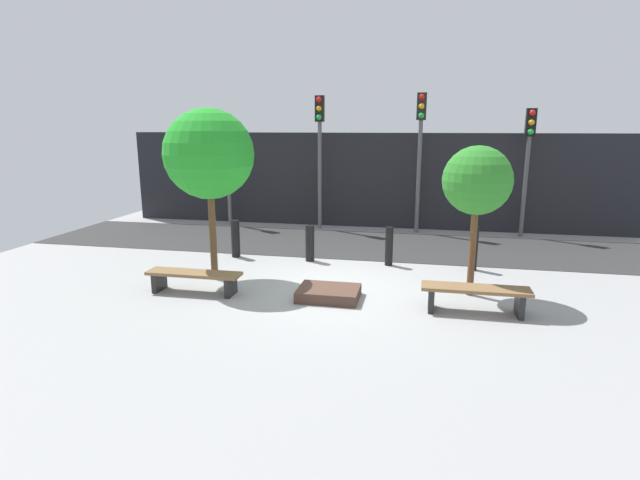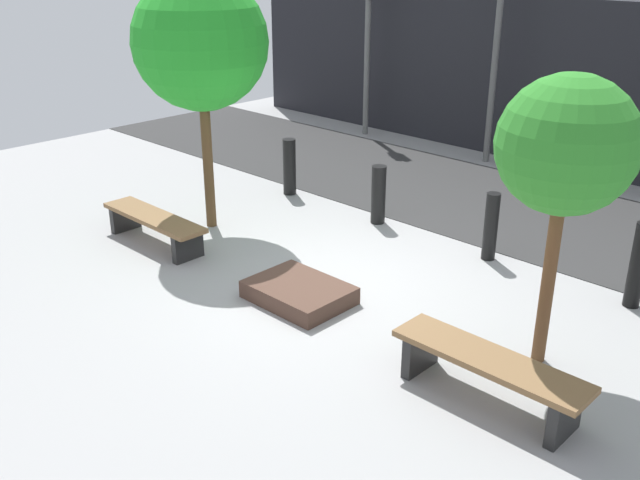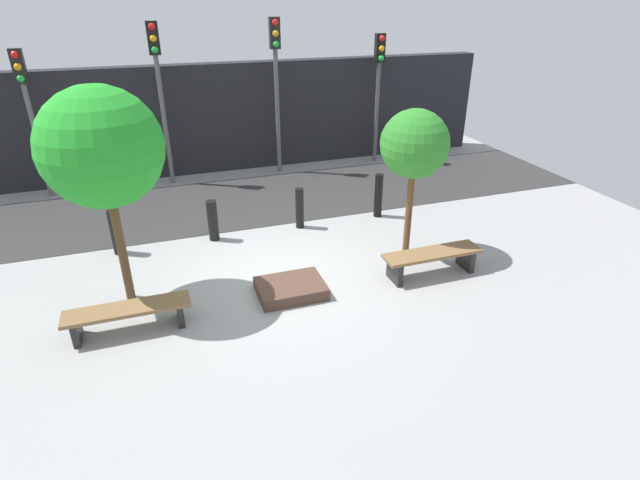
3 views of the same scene
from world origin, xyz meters
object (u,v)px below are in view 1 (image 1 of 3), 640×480
(tree_behind_left_bench, at_px, (209,154))
(traffic_light_mid_west, at_px, (320,139))
(bench_left, at_px, (194,278))
(tree_behind_right_bench, at_px, (477,181))
(traffic_light_east, at_px, (528,150))
(bench_right, at_px, (475,294))
(bollard_left, at_px, (310,243))
(planter_bed, at_px, (329,293))
(traffic_light_mid_east, at_px, (420,139))
(bollard_far_left, at_px, (236,239))
(bollard_right, at_px, (474,248))
(bollard_center, at_px, (389,246))
(traffic_light_west, at_px, (227,149))

(tree_behind_left_bench, xyz_separation_m, traffic_light_mid_west, (1.12, 5.72, 0.18))
(bench_left, xyz_separation_m, tree_behind_right_bench, (5.30, 0.98, 1.90))
(tree_behind_right_bench, bearing_deg, traffic_light_east, 71.41)
(bench_right, height_order, tree_behind_right_bench, tree_behind_right_bench)
(bench_right, height_order, bollard_left, bollard_left)
(bench_left, bearing_deg, planter_bed, 4.35)
(traffic_light_mid_east, bearing_deg, bollard_far_left, -138.22)
(bollard_right, bearing_deg, bollard_far_left, 180.00)
(bench_right, distance_m, planter_bed, 2.67)
(planter_bed, distance_m, bollard_center, 2.78)
(bench_left, xyz_separation_m, bollard_center, (3.60, 2.78, 0.15))
(tree_behind_left_bench, xyz_separation_m, tree_behind_right_bench, (5.30, 0.00, -0.43))
(traffic_light_mid_east, bearing_deg, traffic_light_mid_west, -180.00)
(traffic_light_west, bearing_deg, traffic_light_mid_west, 0.02)
(bollard_center, relative_size, traffic_light_west, 0.26)
(tree_behind_left_bench, xyz_separation_m, bollard_right, (5.51, 1.81, -2.13))
(planter_bed, height_order, traffic_light_west, traffic_light_west)
(bollard_far_left, height_order, traffic_light_east, traffic_light_east)
(bollard_center, bearing_deg, planter_bed, -110.23)
(bench_left, relative_size, bollard_left, 2.13)
(tree_behind_left_bench, bearing_deg, bollard_left, 46.80)
(bench_right, distance_m, bollard_left, 4.55)
(bench_left, bearing_deg, bollard_left, 58.68)
(bench_right, xyz_separation_m, traffic_light_mid_west, (-4.17, 6.70, 2.48))
(bollard_left, bearing_deg, planter_bed, -69.77)
(bollard_right, height_order, traffic_light_east, traffic_light_east)
(bench_left, distance_m, planter_bed, 2.66)
(tree_behind_left_bench, xyz_separation_m, bollard_far_left, (-0.21, 1.81, -2.18))
(traffic_light_mid_east, bearing_deg, bench_right, -80.47)
(traffic_light_east, bearing_deg, bollard_right, -113.67)
(planter_bed, height_order, tree_behind_left_bench, tree_behind_left_bench)
(bench_left, relative_size, traffic_light_east, 0.51)
(bench_right, bearing_deg, tree_behind_left_bench, 169.51)
(bench_left, xyz_separation_m, bollard_left, (1.70, 2.78, 0.13))
(tree_behind_left_bench, distance_m, traffic_light_east, 9.21)
(bench_right, distance_m, tree_behind_right_bench, 2.11)
(bollard_left, relative_size, bollard_right, 0.86)
(bollard_left, relative_size, traffic_light_west, 0.25)
(bollard_center, bearing_deg, bench_right, -58.65)
(bollard_right, xyz_separation_m, traffic_light_mid_east, (-1.33, 3.91, 2.33))
(bench_right, relative_size, bollard_center, 2.03)
(bench_left, height_order, tree_behind_left_bench, tree_behind_left_bench)
(bench_right, distance_m, traffic_light_west, 10.08)
(bollard_far_left, bearing_deg, tree_behind_left_bench, -83.43)
(tree_behind_left_bench, distance_m, bollard_right, 6.17)
(traffic_light_west, bearing_deg, bench_left, -73.98)
(bench_right, xyz_separation_m, tree_behind_right_bench, (0.00, 0.98, 1.87))
(bench_right, relative_size, traffic_light_mid_east, 0.45)
(traffic_light_mid_west, bearing_deg, traffic_light_mid_east, 0.00)
(bollard_far_left, xyz_separation_m, bollard_center, (3.81, 0.00, -0.01))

